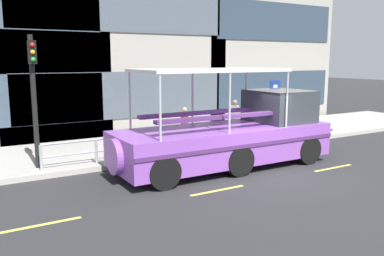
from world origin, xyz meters
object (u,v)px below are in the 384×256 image
(traffic_light_pole, at_px, (34,89))
(duck_tour_boat, at_px, (237,135))
(parking_sign, at_px, (274,99))
(pedestrian_near_bow, at_px, (235,115))
(pedestrian_mid_left, at_px, (185,122))

(traffic_light_pole, distance_m, duck_tour_boat, 6.90)
(parking_sign, relative_size, pedestrian_near_bow, 1.51)
(parking_sign, relative_size, duck_tour_boat, 0.27)
(pedestrian_mid_left, bearing_deg, parking_sign, -8.94)
(duck_tour_boat, height_order, pedestrian_mid_left, duck_tour_boat)
(duck_tour_boat, relative_size, pedestrian_near_bow, 5.59)
(pedestrian_near_bow, bearing_deg, pedestrian_mid_left, -174.92)
(duck_tour_boat, relative_size, pedestrian_mid_left, 6.12)
(pedestrian_near_bow, distance_m, pedestrian_mid_left, 2.78)
(pedestrian_mid_left, bearing_deg, duck_tour_boat, -85.71)
(parking_sign, xyz_separation_m, pedestrian_mid_left, (-4.29, 0.67, -0.82))
(traffic_light_pole, height_order, parking_sign, traffic_light_pole)
(traffic_light_pole, relative_size, duck_tour_boat, 0.45)
(duck_tour_boat, distance_m, pedestrian_near_bow, 4.35)
(traffic_light_pole, height_order, duck_tour_boat, traffic_light_pole)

